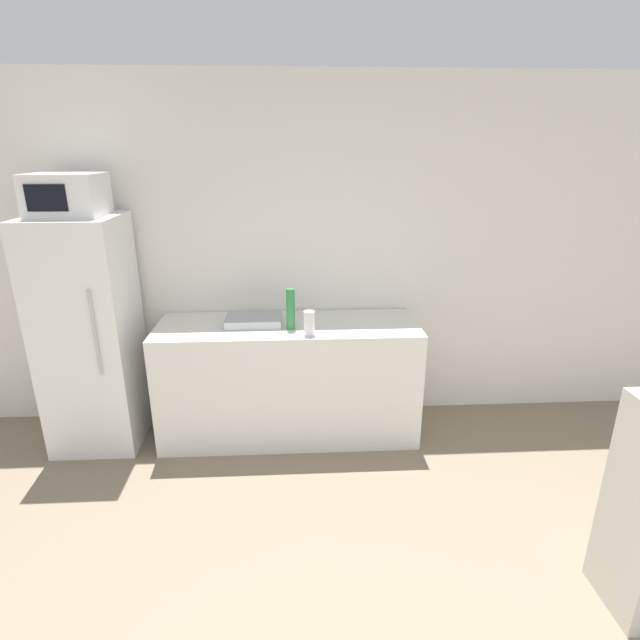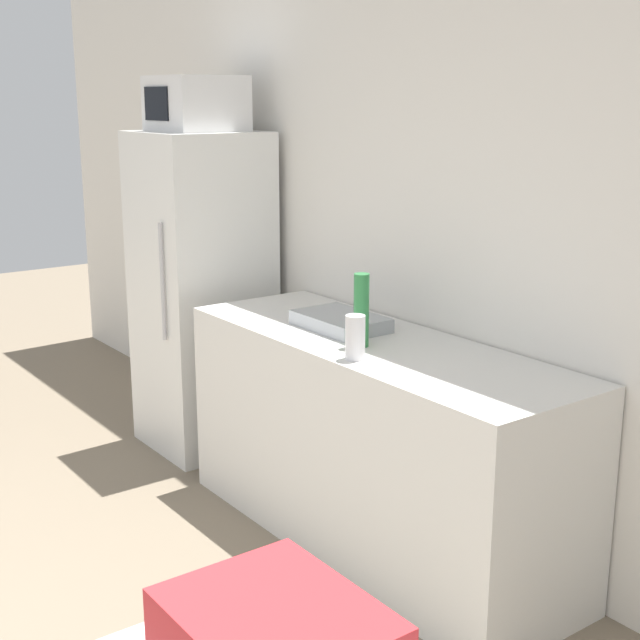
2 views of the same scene
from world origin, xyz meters
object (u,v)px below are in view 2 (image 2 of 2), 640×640
(bottle_tall, at_px, (361,310))
(bottle_short, at_px, (355,337))
(microwave, at_px, (196,103))
(refrigerator, at_px, (202,293))

(bottle_tall, height_order, bottle_short, bottle_tall)
(bottle_tall, bearing_deg, microwave, 176.85)
(refrigerator, relative_size, bottle_tall, 5.73)
(microwave, distance_m, bottle_short, 1.77)
(refrigerator, bearing_deg, bottle_tall, -3.20)
(microwave, height_order, bottle_short, microwave)
(refrigerator, height_order, microwave, microwave)
(microwave, bearing_deg, bottle_short, -7.62)
(bottle_tall, xyz_separation_m, bottle_short, (0.12, -0.13, -0.06))
(microwave, distance_m, bottle_tall, 1.62)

